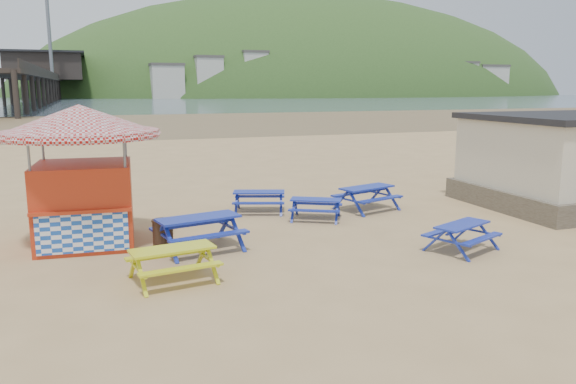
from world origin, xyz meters
name	(u,v)px	position (x,y,z in m)	size (l,w,h in m)	color
ground	(316,236)	(0.00, 0.00, 0.00)	(400.00, 400.00, 0.00)	tan
wet_sand	(141,121)	(0.00, 55.00, 0.00)	(400.00, 400.00, 0.00)	brown
sea	(108,99)	(0.00, 170.00, 0.01)	(400.00, 400.00, 0.00)	#485A67
picnic_table_blue_a	(259,202)	(-0.62, 3.43, 0.35)	(2.02, 1.82, 0.70)	#20149B
picnic_table_blue_b	(316,209)	(0.75, 1.85, 0.33)	(1.97, 1.85, 0.65)	#20149B
picnic_table_blue_c	(367,198)	(2.88, 2.55, 0.40)	(2.26, 2.02, 0.79)	#20149B
picnic_table_blue_d	(199,233)	(-3.29, -0.22, 0.43)	(2.35, 2.05, 0.86)	#20149B
picnic_table_blue_e	(462,237)	(2.96, -2.48, 0.35)	(2.04, 1.87, 0.69)	#20149B
picnic_table_yellow	(173,264)	(-4.24, -2.35, 0.37)	(1.95, 1.67, 0.73)	#C8C90F
ice_cream_kiosk	(82,157)	(-5.97, 1.31, 2.29)	(4.36, 4.36, 3.64)	#B72F15
litter_bin	(163,235)	(-4.16, 0.03, 0.41)	(0.54, 0.54, 0.80)	#342017
pier	(45,81)	(-17.99, 178.23, 5.46)	(24.00, 220.00, 39.29)	black
headland_town	(308,117)	(90.00, 229.68, -9.91)	(264.00, 144.00, 108.00)	#2D4C1E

